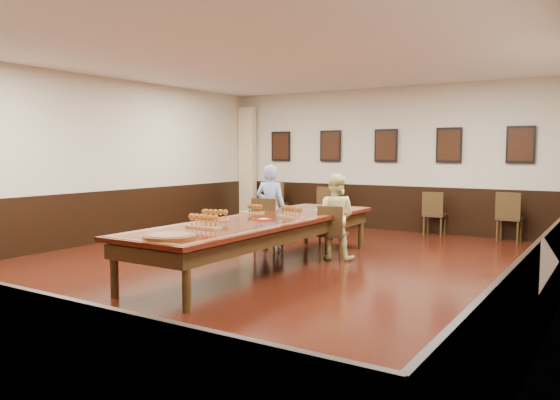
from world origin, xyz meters
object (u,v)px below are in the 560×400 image
Objects in this scene: spare_chair_a at (277,202)px; person_man at (271,208)px; conference_table at (262,228)px; chair_man at (268,225)px; spare_chair_b at (330,207)px; person_woman at (335,216)px; spare_chair_c at (435,213)px; chair_woman at (333,233)px; carved_platter at (170,236)px; spare_chair_d at (510,217)px.

spare_chair_a is 3.93m from person_man.
person_man is 0.31× the size of conference_table.
chair_man is at bearing 90.00° from person_man.
spare_chair_b is (1.56, -0.18, -0.03)m from spare_chair_a.
spare_chair_b is at bearing -72.11° from person_woman.
person_woman is at bearing 119.30° from spare_chair_a.
conference_table is (0.70, -1.21, 0.13)m from chair_man.
spare_chair_a is 3.94m from spare_chair_c.
spare_chair_b is at bearing -90.71° from person_man.
spare_chair_b is at bearing 104.69° from conference_table.
conference_table is (0.71, -1.31, -0.15)m from person_man.
carved_platter is (-0.46, -3.28, 0.33)m from chair_woman.
carved_platter is at bearing 95.07° from chair_man.
chair_woman is 4.84m from spare_chair_a.
person_man is at bearing 106.16° from spare_chair_a.
spare_chair_d is 0.70× the size of person_woman.
spare_chair_c is 4.86m from conference_table.
spare_chair_a is 0.73× the size of person_woman.
person_woman is at bearing 115.22° from spare_chair_b.
spare_chair_c is at bearing -178.31° from spare_chair_b.
spare_chair_d is 1.24× the size of carved_platter.
spare_chair_d reaches higher than carved_platter.
spare_chair_a is 1.04× the size of spare_chair_d.
chair_man reaches higher than conference_table.
conference_table is at bearing 52.13° from chair_woman.
conference_table is (-0.60, -1.17, 0.16)m from chair_woman.
spare_chair_d is at bearing -143.27° from chair_man.
spare_chair_d is 4.80m from person_man.
chair_man is 1.07× the size of chair_woman.
spare_chair_a is 7.37m from carved_platter.
chair_man is 0.30m from person_man.
chair_man reaches higher than carved_platter.
person_man reaches higher than spare_chair_a.
chair_man is 1.22× the size of carved_platter.
spare_chair_c is 3.50m from person_woman.
chair_man is 0.95× the size of spare_chair_a.
person_woman is (-0.02, 0.09, 0.25)m from chair_woman.
spare_chair_c is 3.90m from person_man.
chair_woman is 0.92× the size of spare_chair_d.
carved_platter is at bearing 70.79° from spare_chair_d.
spare_chair_a is at bearing 120.34° from conference_table.
carved_platter is (0.83, -3.32, 0.29)m from chair_man.
spare_chair_b is 0.69× the size of person_woman.
spare_chair_d is 7.27m from carved_platter.
spare_chair_b is at bearing 158.47° from spare_chair_a.
spare_chair_a reaches higher than spare_chair_c.
conference_table is at bearing 109.40° from person_man.
chair_man is 1.04× the size of spare_chair_c.
carved_platter is (0.85, -3.42, 0.01)m from person_man.
spare_chair_b reaches higher than carved_platter.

